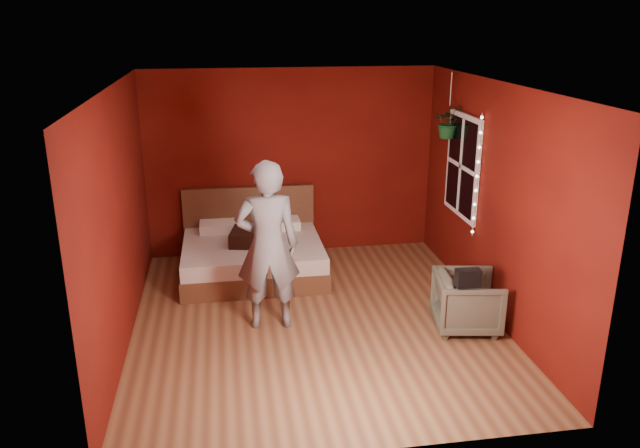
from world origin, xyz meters
The scene contains 10 objects.
floor centered at (0.00, 0.00, 0.00)m, with size 4.50×4.50×0.00m, color brown.
room_walls centered at (0.00, 0.00, 1.68)m, with size 4.04×4.54×2.62m.
window centered at (1.97, 0.90, 1.50)m, with size 0.05×0.97×1.27m.
fairy_lights centered at (1.94, 0.37, 1.50)m, with size 0.04×0.04×1.45m.
bed centered at (-0.61, 1.51, 0.26)m, with size 1.82×1.55×1.00m.
person centered at (-0.51, -0.01, 0.93)m, with size 0.68×0.45×1.87m, color slate.
armchair centered at (1.60, -0.42, 0.31)m, with size 0.67×0.69×0.63m, color #575745.
handbag centered at (1.47, -0.68, 0.72)m, with size 0.25×0.13×0.18m, color black.
throw_pillow centered at (-0.63, 1.39, 0.54)m, with size 0.51×0.51×0.18m, color black.
hanging_plant centered at (1.88, 1.23, 1.99)m, with size 0.44×0.41×0.82m.
Camera 1 is at (-0.93, -6.22, 3.26)m, focal length 35.00 mm.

